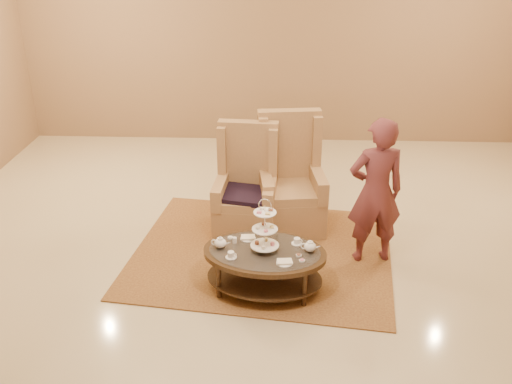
{
  "coord_description": "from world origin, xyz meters",
  "views": [
    {
      "loc": [
        0.07,
        -5.01,
        3.25
      ],
      "look_at": [
        -0.15,
        0.2,
        0.8
      ],
      "focal_mm": 40.0,
      "sensor_mm": 36.0,
      "label": 1
    }
  ],
  "objects_px": {
    "armchair_right": "(290,189)",
    "person": "(376,192)",
    "tea_table": "(265,258)",
    "armchair_left": "(246,196)"
  },
  "relations": [
    {
      "from": "armchair_right",
      "to": "person",
      "type": "height_order",
      "value": "person"
    },
    {
      "from": "tea_table",
      "to": "person",
      "type": "xyz_separation_m",
      "value": [
        1.11,
        0.61,
        0.43
      ]
    },
    {
      "from": "armchair_left",
      "to": "person",
      "type": "xyz_separation_m",
      "value": [
        1.35,
        -0.6,
        0.36
      ]
    },
    {
      "from": "person",
      "to": "tea_table",
      "type": "bearing_deg",
      "value": 19.86
    },
    {
      "from": "person",
      "to": "armchair_left",
      "type": "bearing_deg",
      "value": -33.05
    },
    {
      "from": "tea_table",
      "to": "armchair_left",
      "type": "relative_size",
      "value": 1.01
    },
    {
      "from": "armchair_left",
      "to": "armchair_right",
      "type": "relative_size",
      "value": 0.94
    },
    {
      "from": "armchair_left",
      "to": "armchair_right",
      "type": "height_order",
      "value": "armchair_right"
    },
    {
      "from": "tea_table",
      "to": "armchair_left",
      "type": "bearing_deg",
      "value": 108.07
    },
    {
      "from": "armchair_right",
      "to": "armchair_left",
      "type": "bearing_deg",
      "value": -168.77
    }
  ]
}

